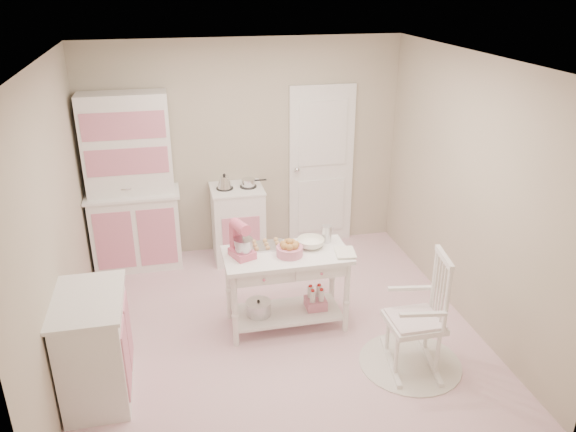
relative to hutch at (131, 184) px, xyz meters
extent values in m
plane|color=pink|center=(1.36, -1.66, -1.04)|extent=(3.80, 3.80, 0.00)
cube|color=white|center=(1.36, -1.66, 1.56)|extent=(3.80, 3.80, 0.04)
cube|color=#C2B69E|center=(1.36, 0.24, 0.26)|extent=(3.80, 0.04, 2.60)
cube|color=#C2B69E|center=(1.36, -3.56, 0.26)|extent=(3.80, 0.04, 2.60)
cube|color=#C2B69E|center=(-0.54, -1.66, 0.26)|extent=(0.04, 3.80, 2.60)
cube|color=#C2B69E|center=(3.26, -1.66, 0.26)|extent=(0.04, 3.80, 2.60)
cube|color=white|center=(2.31, 0.21, -0.02)|extent=(0.82, 0.05, 2.04)
cube|color=white|center=(0.00, 0.00, 0.00)|extent=(1.06, 0.50, 2.08)
cube|color=white|center=(1.20, -0.05, -0.58)|extent=(0.62, 0.57, 0.92)
cube|color=white|center=(-0.27, -2.26, -0.58)|extent=(0.54, 0.84, 0.92)
cylinder|color=white|center=(2.42, -2.46, -1.03)|extent=(0.92, 0.92, 0.01)
cube|color=white|center=(2.42, -2.46, -0.49)|extent=(0.59, 0.79, 1.10)
cube|color=white|center=(1.46, -1.61, -0.64)|extent=(1.20, 0.60, 0.80)
cube|color=#DF5E7D|center=(1.04, -1.59, -0.07)|extent=(0.29, 0.33, 0.34)
cube|color=silver|center=(1.31, -1.43, -0.23)|extent=(0.34, 0.24, 0.02)
cylinder|color=pink|center=(1.48, -1.66, -0.19)|extent=(0.25, 0.25, 0.09)
imported|color=white|center=(1.72, -1.53, -0.20)|extent=(0.27, 0.27, 0.08)
cylinder|color=silver|center=(1.90, -1.45, -0.16)|extent=(0.10, 0.10, 0.17)
imported|color=white|center=(1.91, -1.73, -0.23)|extent=(0.22, 0.27, 0.02)
camera|label=1|loc=(0.45, -6.26, 2.20)|focal=35.00mm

